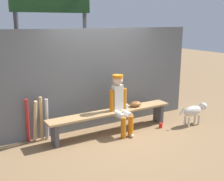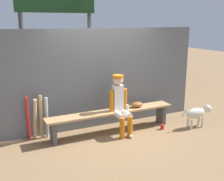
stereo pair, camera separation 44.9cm
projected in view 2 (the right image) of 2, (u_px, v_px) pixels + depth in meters
The scene contains 14 objects.
ground_plane at pixel (112, 132), 6.00m from camera, with size 30.00×30.00×0.00m, color olive.
chainlink_fence at pixel (103, 78), 6.16m from camera, with size 4.77×0.03×2.21m, color #595E63.
dugout_bench at pixel (112, 115), 5.90m from camera, with size 2.87×0.36×0.49m.
player_seated at pixel (120, 102), 5.79m from camera, with size 0.41×0.55×1.26m.
baseball_glove at pixel (137, 105), 6.12m from camera, with size 0.28×0.20×0.12m, color brown.
bat_aluminum_silver at pixel (47, 118), 5.61m from camera, with size 0.06×0.06×0.88m, color #B7B7BC.
bat_wood_tan at pixel (41, 117), 5.56m from camera, with size 0.06×0.06×0.93m, color tan.
bat_wood_natural at pixel (35, 119), 5.51m from camera, with size 0.06×0.06×0.90m, color tan.
bat_aluminum_red at pixel (28, 118), 5.52m from camera, with size 0.06×0.06×0.92m, color #B22323.
baseball at pixel (131, 137), 5.68m from camera, with size 0.07×0.07×0.07m, color white.
cup_on_ground at pixel (162, 127), 6.15m from camera, with size 0.08×0.08×0.11m, color red.
cup_on_bench at pixel (127, 107), 5.97m from camera, with size 0.08×0.08×0.11m, color silver.
scoreboard at pixel (59, 16), 6.41m from camera, with size 2.14×0.27×3.53m.
dog at pixel (198, 113), 6.21m from camera, with size 0.84×0.20×0.49m.
Camera 2 is at (-2.42, -5.04, 2.35)m, focal length 44.07 mm.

